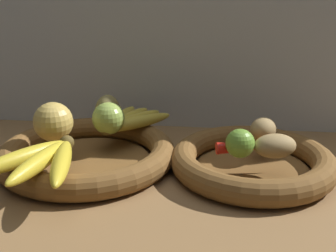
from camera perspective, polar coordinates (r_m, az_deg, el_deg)
ground_plane at (r=81.98cm, az=0.44°, el=-7.58°), size 140.00×90.00×3.00cm
back_wall at (r=103.43cm, az=2.35°, el=14.75°), size 140.00×3.00×55.00cm
fruit_bowl_left at (r=86.47cm, az=-10.90°, el=-3.74°), size 35.59×35.59×4.89cm
fruit_bowl_right at (r=83.03cm, az=11.37°, el=-4.75°), size 31.71×31.71×4.89cm
apple_green_back at (r=88.16cm, az=-8.09°, el=1.05°), size 6.79×6.79×6.79cm
apple_golden_left at (r=86.43cm, az=-15.32°, el=0.55°), size 7.88×7.88×7.88cm
pear_brown at (r=90.28cm, az=-8.18°, el=1.81°), size 6.68×7.17×7.80cm
banana_bunch_front at (r=75.06cm, az=-16.67°, el=-4.39°), size 17.26×19.82×3.07cm
banana_bunch_back at (r=93.70cm, az=-5.64°, el=0.89°), size 15.00×17.88×2.60cm
potato_back at (r=85.89cm, az=12.80°, el=-0.45°), size 7.17×7.72×4.76cm
potato_small at (r=78.41cm, az=14.32°, el=-2.63°), size 8.88×7.01×4.38cm
lime_near at (r=76.92cm, az=9.76°, el=-2.35°), size 5.33×5.33×5.33cm
chili_pepper at (r=80.13cm, az=11.83°, el=-2.76°), size 15.09×5.74×2.29cm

